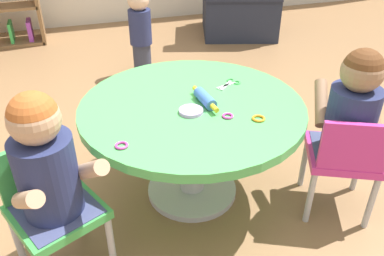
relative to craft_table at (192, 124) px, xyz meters
name	(u,v)px	position (x,y,z in m)	size (l,w,h in m)	color
ground_plane	(192,191)	(0.00, 0.00, -0.40)	(10.00, 10.00, 0.00)	olive
craft_table	(192,124)	(0.00, 0.00, 0.00)	(0.99, 0.99, 0.50)	silver
child_chair_left	(52,206)	(-0.63, -0.25, -0.09)	(0.40, 0.40, 0.54)	#B7B7BC
seated_child_left	(45,162)	(-0.61, -0.29, 0.13)	(0.39, 0.43, 0.51)	#3F4772
child_chair_right	(344,157)	(0.59, -0.33, -0.09)	(0.40, 0.40, 0.54)	#B7B7BC
seated_child_right	(353,107)	(0.61, -0.29, 0.13)	(0.39, 0.43, 0.51)	#3F4772
armchair_dark	(240,3)	(1.20, 2.15, -0.09)	(0.88, 0.89, 0.85)	#232838
toddler_standing	(140,31)	(0.07, 1.48, -0.04)	(0.17, 0.17, 0.67)	#33384C
rolling_pin	(205,99)	(0.05, -0.02, 0.13)	(0.06, 0.23, 0.05)	#3F72CC
craft_scissors	(230,83)	(0.24, 0.13, 0.11)	(0.14, 0.12, 0.01)	silver
playdough_blob_0	(191,111)	(-0.03, -0.07, 0.11)	(0.10, 0.10, 0.02)	#CC99E5
cookie_cutter_0	(258,118)	(0.22, -0.21, 0.11)	(0.05, 0.05, 0.01)	orange
cookie_cutter_1	(122,145)	(-0.35, -0.23, 0.11)	(0.05, 0.05, 0.01)	#D83FA5
cookie_cutter_2	(228,116)	(0.11, -0.15, 0.11)	(0.05, 0.05, 0.01)	#D83FA5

